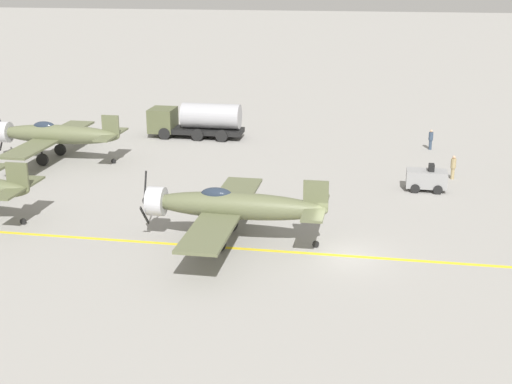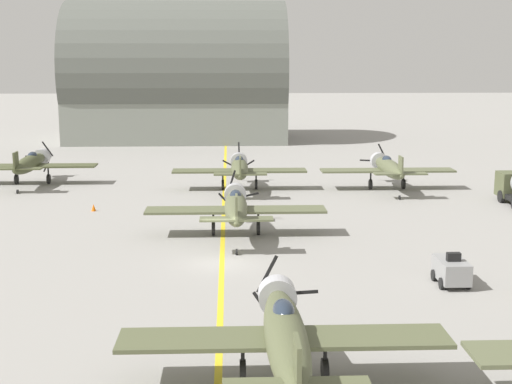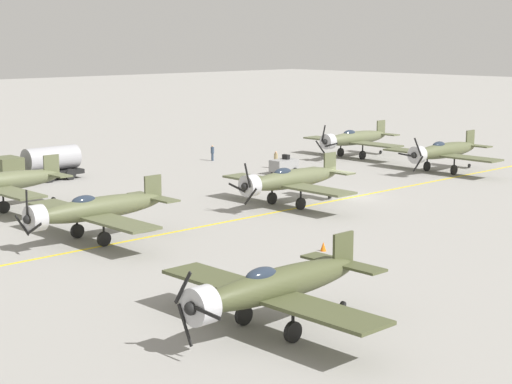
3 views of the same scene
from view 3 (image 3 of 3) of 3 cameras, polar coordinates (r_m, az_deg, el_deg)
name	(u,v)px [view 3 (image 3 of 3)]	position (r m, az deg, el deg)	size (l,w,h in m)	color
ground_plane	(349,198)	(67.88, 6.24, -0.39)	(400.00, 400.00, 0.00)	gray
taxiway_stripe	(349,198)	(67.88, 6.24, -0.38)	(0.30, 160.00, 0.01)	yellow
airplane_mid_center	(290,180)	(63.81, 2.25, 0.82)	(12.00, 9.98, 3.74)	#5B6041
airplane_far_left	(274,286)	(36.66, 1.18, -6.31)	(12.00, 9.98, 3.65)	#474C2E
airplane_far_center	(94,209)	(53.71, -10.72, -1.15)	(12.00, 9.98, 3.80)	#565B3C
airplane_near_center	(443,151)	(81.84, 12.37, 2.68)	(12.00, 9.98, 3.65)	#555A3B
airplane_near_right	(354,139)	(90.49, 6.54, 3.55)	(12.00, 9.98, 3.76)	#5C6142
fuel_tanker	(38,164)	(77.34, -14.35, 1.79)	(2.67, 8.00, 2.98)	black
tow_tractor	(284,165)	(79.26, 1.88, 1.78)	(1.57, 2.60, 1.79)	gray
ground_crew_walking	(212,152)	(87.90, -2.92, 2.67)	(0.35, 0.35, 1.62)	#334256
ground_crew_inspecting	(276,159)	(82.69, 1.33, 2.22)	(0.36, 0.36, 1.66)	tan
traffic_cone	(323,246)	(50.86, 4.51, -3.64)	(0.36, 0.36, 0.55)	orange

